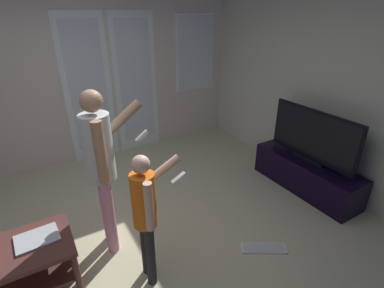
% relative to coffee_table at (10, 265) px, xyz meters
% --- Properties ---
extents(ground_plane, '(5.47, 4.62, 0.02)m').
position_rel_coffee_table_xyz_m(ground_plane, '(0.87, -0.05, -0.35)').
color(ground_plane, '#C3BD95').
extents(wall_back_with_doors, '(5.47, 0.09, 2.73)m').
position_rel_coffee_table_xyz_m(wall_back_with_doors, '(0.98, 2.22, 0.99)').
color(wall_back_with_doors, beige).
rests_on(wall_back_with_doors, ground_plane).
extents(wall_right_plain, '(0.06, 4.62, 2.70)m').
position_rel_coffee_table_xyz_m(wall_right_plain, '(3.57, -0.05, 1.01)').
color(wall_right_plain, beige).
rests_on(wall_right_plain, ground_plane).
extents(coffee_table, '(0.94, 0.55, 0.47)m').
position_rel_coffee_table_xyz_m(coffee_table, '(0.00, 0.00, 0.00)').
color(coffee_table, '#4F2924').
rests_on(coffee_table, ground_plane).
extents(tv_stand, '(0.43, 1.40, 0.41)m').
position_rel_coffee_table_xyz_m(tv_stand, '(3.27, -0.12, -0.13)').
color(tv_stand, black).
rests_on(tv_stand, ground_plane).
extents(flat_screen_tv, '(0.08, 1.18, 0.65)m').
position_rel_coffee_table_xyz_m(flat_screen_tv, '(3.27, -0.12, 0.41)').
color(flat_screen_tv, black).
rests_on(flat_screen_tv, tv_stand).
extents(person_adult, '(0.63, 0.42, 1.57)m').
position_rel_coffee_table_xyz_m(person_adult, '(0.83, 0.18, 0.60)').
color(person_adult, pink).
rests_on(person_adult, ground_plane).
extents(person_child, '(0.53, 0.32, 1.19)m').
position_rel_coffee_table_xyz_m(person_child, '(1.00, -0.37, 0.38)').
color(person_child, '#282528').
rests_on(person_child, ground_plane).
extents(loose_keyboard, '(0.44, 0.34, 0.02)m').
position_rel_coffee_table_xyz_m(loose_keyboard, '(2.07, -0.65, -0.33)').
color(loose_keyboard, white).
rests_on(loose_keyboard, ground_plane).
extents(laptop_closed, '(0.33, 0.26, 0.02)m').
position_rel_coffee_table_xyz_m(laptop_closed, '(0.22, 0.03, 0.14)').
color(laptop_closed, '#AEB2B8').
rests_on(laptop_closed, coffee_table).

